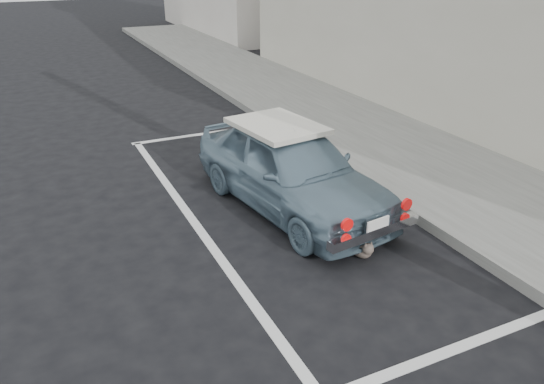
{
  "coord_description": "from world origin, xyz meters",
  "views": [
    {
      "loc": [
        -2.67,
        -3.26,
        3.39
      ],
      "look_at": [
        -0.22,
        1.92,
        0.75
      ],
      "focal_mm": 35.0,
      "sensor_mm": 36.0,
      "label": 1
    }
  ],
  "objects": [
    {
      "name": "ground",
      "position": [
        0.0,
        0.0,
        0.0
      ],
      "size": [
        80.0,
        80.0,
        0.0
      ],
      "primitive_type": "plane",
      "color": "black",
      "rests_on": "ground"
    },
    {
      "name": "sidewalk",
      "position": [
        3.2,
        2.0,
        0.07
      ],
      "size": [
        2.8,
        40.0,
        0.15
      ],
      "primitive_type": "cube",
      "color": "slate",
      "rests_on": "ground"
    },
    {
      "name": "pline_rear",
      "position": [
        0.5,
        -0.5,
        0.0
      ],
      "size": [
        3.0,
        0.12,
        0.01
      ],
      "primitive_type": "cube",
      "color": "silver",
      "rests_on": "ground"
    },
    {
      "name": "pline_front",
      "position": [
        0.5,
        6.5,
        0.0
      ],
      "size": [
        3.0,
        0.12,
        0.01
      ],
      "primitive_type": "cube",
      "color": "silver",
      "rests_on": "ground"
    },
    {
      "name": "pline_side",
      "position": [
        -0.9,
        3.0,
        0.0
      ],
      "size": [
        0.12,
        7.0,
        0.01
      ],
      "primitive_type": "cube",
      "color": "silver",
      "rests_on": "ground"
    },
    {
      "name": "retro_coupe",
      "position": [
        0.5,
        2.82,
        0.6
      ],
      "size": [
        1.88,
        3.67,
        1.19
      ],
      "rotation": [
        0.0,
        0.0,
        0.14
      ],
      "color": "slate",
      "rests_on": "ground"
    },
    {
      "name": "cat",
      "position": [
        0.66,
        1.24,
        0.13
      ],
      "size": [
        0.25,
        0.52,
        0.28
      ],
      "rotation": [
        0.0,
        0.0,
        -0.08
      ],
      "color": "brown",
      "rests_on": "ground"
    }
  ]
}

